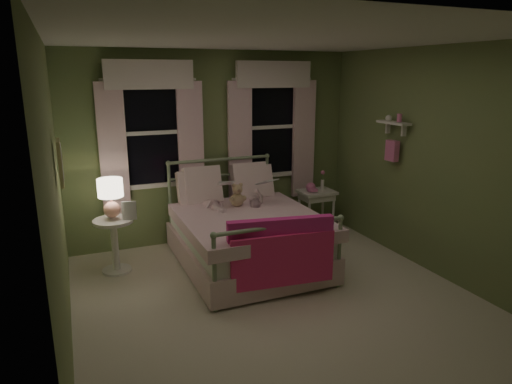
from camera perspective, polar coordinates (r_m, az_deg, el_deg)
name	(u,v)px	position (r m, az deg, el deg)	size (l,w,h in m)	color
room_shell	(280,179)	(4.42, 3.02, 1.62)	(4.20, 4.20, 4.20)	silver
bed	(245,234)	(5.62, -1.38, -5.25)	(1.58, 2.04, 1.18)	white
pink_throw	(282,245)	(4.66, 3.24, -6.60)	(1.10, 0.29, 0.71)	#DE2B8C
child_left	(212,183)	(5.75, -5.54, 1.13)	(0.28, 0.19, 0.78)	#F7D1DD
child_right	(253,183)	(5.94, -0.37, 1.14)	(0.33, 0.26, 0.68)	#F7D1DD
book_left	(218,187)	(5.52, -4.77, 0.60)	(0.20, 0.27, 0.03)	beige
book_right	(261,186)	(5.72, 0.58, 0.71)	(0.20, 0.27, 0.02)	beige
teddy_bear	(237,197)	(5.73, -2.36, -0.59)	(0.23, 0.18, 0.31)	tan
nightstand_left	(114,238)	(5.63, -17.29, -5.53)	(0.46, 0.46, 0.65)	white
table_lamp	(111,194)	(5.47, -17.70, -0.25)	(0.29, 0.29, 0.46)	#ECA08B
book_nightstand	(122,220)	(5.49, -16.35, -3.34)	(0.16, 0.22, 0.02)	beige
nightstand_right	(317,197)	(6.67, 7.58, -0.67)	(0.50, 0.40, 0.64)	white
pink_toy	(311,187)	(6.58, 6.90, 0.56)	(0.14, 0.19, 0.14)	pink
bud_vase	(323,180)	(6.72, 8.32, 1.51)	(0.06, 0.06, 0.28)	white
window_left	(152,127)	(6.04, -12.89, 7.87)	(1.34, 0.13, 1.96)	black
window_right	(273,122)	(6.55, 2.08, 8.71)	(1.34, 0.13, 1.96)	black
wall_shelf	(393,137)	(5.99, 16.74, 6.61)	(0.15, 0.50, 0.60)	white
framed_picture	(60,163)	(4.55, -23.26, 3.39)	(0.03, 0.32, 0.42)	beige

